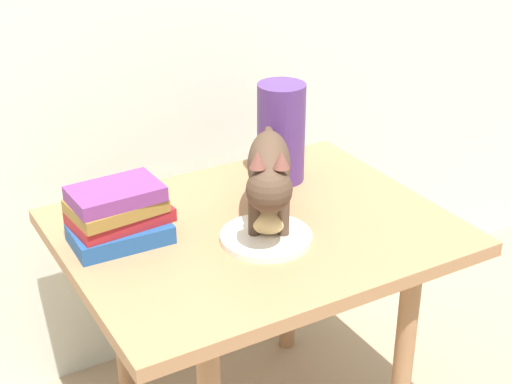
# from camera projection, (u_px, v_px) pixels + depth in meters

# --- Properties ---
(side_table) EXTENTS (0.80, 0.63, 0.56)m
(side_table) POSITION_uv_depth(u_px,v_px,m) (256.00, 256.00, 1.65)
(side_table) COLOR #9E724C
(side_table) RESTS_ON ground
(plate) EXTENTS (0.19, 0.19, 0.01)m
(plate) POSITION_uv_depth(u_px,v_px,m) (266.00, 237.00, 1.56)
(plate) COLOR silver
(plate) RESTS_ON side_table
(bread_roll) EXTENTS (0.10, 0.10, 0.05)m
(bread_roll) POSITION_uv_depth(u_px,v_px,m) (266.00, 222.00, 1.56)
(bread_roll) COLOR #E0BC7A
(bread_roll) RESTS_ON plate
(cat) EXTENTS (0.28, 0.42, 0.23)m
(cat) POSITION_uv_depth(u_px,v_px,m) (269.00, 170.00, 1.56)
(cat) COLOR #4C3828
(cat) RESTS_ON side_table
(book_stack) EXTENTS (0.21, 0.14, 0.12)m
(book_stack) POSITION_uv_depth(u_px,v_px,m) (118.00, 215.00, 1.54)
(book_stack) COLOR #1E4C8C
(book_stack) RESTS_ON side_table
(green_vase) EXTENTS (0.11, 0.11, 0.24)m
(green_vase) POSITION_uv_depth(u_px,v_px,m) (281.00, 133.00, 1.78)
(green_vase) COLOR #4C2D72
(green_vase) RESTS_ON side_table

